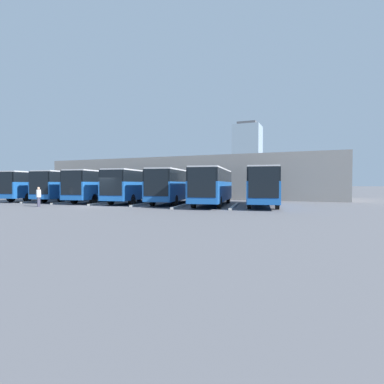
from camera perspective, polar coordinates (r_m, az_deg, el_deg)
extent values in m
plane|color=#5B5B60|center=(27.16, -17.08, -2.65)|extent=(600.00, 600.00, 0.00)
cube|color=#19519E|center=(27.05, 13.36, 0.12)|extent=(4.08, 10.80, 1.70)
cube|color=black|center=(27.05, 13.38, 3.03)|extent=(4.02, 10.63, 1.04)
cube|color=black|center=(21.76, 13.47, 1.83)|extent=(2.09, 0.38, 2.25)
cube|color=#19519E|center=(21.79, 13.45, -1.86)|extent=(2.26, 0.43, 0.40)
cube|color=silver|center=(27.08, 13.39, 4.26)|extent=(3.92, 10.37, 0.12)
cylinder|color=black|center=(23.85, 15.93, -2.00)|extent=(0.46, 1.03, 1.00)
cylinder|color=black|center=(23.83, 10.88, -1.98)|extent=(0.46, 1.03, 1.00)
cylinder|color=black|center=(30.37, 15.29, -1.26)|extent=(0.46, 1.03, 1.00)
cylinder|color=black|center=(30.36, 11.33, -1.24)|extent=(0.46, 1.03, 1.00)
cube|color=#B2B2AD|center=(25.99, 8.08, -2.61)|extent=(1.45, 7.41, 0.15)
cube|color=#19519E|center=(27.14, 3.97, 0.16)|extent=(4.08, 10.80, 1.70)
cube|color=black|center=(27.14, 3.98, 3.06)|extent=(4.02, 10.63, 1.04)
cube|color=black|center=(21.92, 1.81, 1.87)|extent=(2.09, 0.38, 2.25)
cube|color=#19519E|center=(21.95, 1.81, -1.79)|extent=(2.26, 0.43, 0.40)
cube|color=silver|center=(27.16, 3.98, 4.29)|extent=(3.92, 10.37, 0.12)
cylinder|color=black|center=(23.79, 5.24, -1.96)|extent=(0.46, 1.03, 1.00)
cylinder|color=black|center=(24.16, 0.29, -1.90)|extent=(0.46, 1.03, 1.00)
cylinder|color=black|center=(30.27, 6.90, -1.23)|extent=(0.46, 1.03, 1.00)
cylinder|color=black|center=(30.56, 2.98, -1.19)|extent=(0.46, 1.03, 1.00)
cube|color=#B2B2AD|center=(26.50, -1.57, -2.52)|extent=(1.45, 7.41, 0.15)
cube|color=#19519E|center=(29.64, -3.43, 0.28)|extent=(4.08, 10.80, 1.70)
cube|color=black|center=(29.65, -3.43, 2.93)|extent=(4.02, 10.63, 1.04)
cube|color=black|center=(24.61, -6.90, 1.82)|extent=(2.09, 0.38, 2.25)
cube|color=#19519E|center=(24.63, -6.90, -1.45)|extent=(2.26, 0.43, 0.40)
cube|color=silver|center=(29.67, -3.43, 4.06)|extent=(3.92, 10.37, 0.12)
cylinder|color=black|center=(26.24, -3.23, -1.64)|extent=(0.46, 1.03, 1.00)
cylinder|color=black|center=(26.90, -7.54, -1.57)|extent=(0.46, 1.03, 1.00)
cylinder|color=black|center=(32.57, -0.02, -1.03)|extent=(0.46, 1.03, 1.00)
cylinder|color=black|center=(33.10, -3.57, -0.99)|extent=(0.46, 1.03, 1.00)
cube|color=#B2B2AD|center=(29.33, -8.59, -2.15)|extent=(1.45, 7.41, 0.15)
cube|color=#19519E|center=(31.58, -10.70, 0.33)|extent=(4.08, 10.80, 1.70)
cube|color=black|center=(31.58, -10.71, 2.82)|extent=(4.02, 10.63, 1.04)
cube|color=black|center=(26.81, -15.25, 1.75)|extent=(2.09, 0.38, 2.25)
cube|color=#19519E|center=(26.84, -15.23, -1.25)|extent=(2.26, 0.43, 0.40)
cube|color=silver|center=(31.60, -10.72, 3.88)|extent=(3.92, 10.37, 0.12)
cylinder|color=black|center=(28.19, -11.40, -1.45)|extent=(0.46, 1.03, 1.00)
cylinder|color=black|center=(29.12, -15.17, -1.38)|extent=(0.46, 1.03, 1.00)
cylinder|color=black|center=(34.25, -6.88, -0.91)|extent=(0.46, 1.03, 1.00)
cylinder|color=black|center=(35.02, -10.12, -0.87)|extent=(0.46, 1.03, 1.00)
cube|color=#B2B2AD|center=(31.59, -15.55, -1.93)|extent=(1.45, 7.41, 0.15)
cube|color=#19519E|center=(34.03, -16.94, 0.37)|extent=(4.08, 10.80, 1.70)
cube|color=black|center=(34.04, -16.96, 2.68)|extent=(4.02, 10.63, 1.04)
cube|color=black|center=(29.56, -22.07, 1.66)|extent=(2.09, 0.38, 2.25)
cube|color=#19519E|center=(29.58, -22.05, -1.05)|extent=(2.26, 0.43, 0.40)
cube|color=silver|center=(34.05, -16.97, 3.66)|extent=(3.92, 10.37, 0.12)
cylinder|color=black|center=(30.71, -18.27, -1.25)|extent=(0.46, 1.03, 1.00)
cylinder|color=black|center=(31.85, -21.51, -1.19)|extent=(0.46, 1.03, 1.00)
cylinder|color=black|center=(36.46, -12.94, -0.79)|extent=(0.46, 1.03, 1.00)
cylinder|color=black|center=(37.42, -15.83, -0.76)|extent=(0.46, 1.03, 1.00)
cube|color=#B2B2AD|center=(34.33, -21.40, -1.71)|extent=(1.45, 7.41, 0.15)
cube|color=#19519E|center=(37.08, -21.92, 0.42)|extent=(4.08, 10.80, 1.70)
cube|color=black|center=(37.08, -21.94, 2.54)|extent=(4.02, 10.63, 1.04)
cube|color=black|center=(32.88, -27.22, 1.58)|extent=(2.09, 0.38, 2.25)
cube|color=#19519E|center=(32.90, -27.19, -0.87)|extent=(2.26, 0.43, 0.40)
cube|color=silver|center=(37.10, -21.95, 3.44)|extent=(3.92, 10.37, 0.12)
cylinder|color=black|center=(33.84, -23.62, -1.06)|extent=(0.46, 1.03, 1.00)
cylinder|color=black|center=(35.13, -26.37, -1.00)|extent=(0.46, 1.03, 1.00)
cylinder|color=black|center=(39.28, -17.92, -0.67)|extent=(0.46, 1.03, 1.00)
cylinder|color=black|center=(40.40, -20.48, -0.63)|extent=(0.46, 1.03, 1.00)
cube|color=#B2B2AD|center=(37.59, -25.96, -1.48)|extent=(1.45, 7.41, 0.15)
cube|color=#19519E|center=(39.90, -26.88, 0.43)|extent=(4.08, 10.80, 1.70)
cube|color=black|center=(39.90, -26.91, 2.40)|extent=(4.02, 10.63, 1.04)
cube|color=black|center=(35.99, -32.30, 1.49)|extent=(2.09, 0.38, 2.25)
cube|color=#19519E|center=(36.01, -32.27, -0.74)|extent=(2.26, 0.43, 0.40)
cube|color=silver|center=(39.92, -26.91, 3.24)|extent=(3.92, 10.37, 0.12)
cylinder|color=black|center=(36.76, -28.87, -0.92)|extent=(0.46, 1.03, 1.00)
cylinder|color=black|center=(38.19, -31.22, -0.87)|extent=(0.46, 1.03, 1.00)
cylinder|color=black|center=(41.86, -22.89, -0.58)|extent=(0.46, 1.03, 1.00)
cylinder|color=black|center=(43.12, -25.16, -0.55)|extent=(0.46, 1.03, 1.00)
cylinder|color=#38384C|center=(28.94, -27.10, -1.68)|extent=(0.25, 0.25, 0.82)
cylinder|color=#38384C|center=(28.75, -27.24, -1.70)|extent=(0.25, 0.25, 0.82)
cylinder|color=silver|center=(28.82, -27.19, -0.24)|extent=(0.51, 0.51, 0.65)
sphere|color=tan|center=(28.81, -27.20, 0.62)|extent=(0.22, 0.22, 0.22)
cube|color=gray|center=(44.91, -0.22, 2.60)|extent=(41.75, 11.91, 5.60)
cube|color=silver|center=(51.98, 2.94, 5.26)|extent=(41.75, 3.00, 0.24)
cylinder|color=slate|center=(50.11, 19.35, 2.26)|extent=(0.20, 0.20, 5.35)
cylinder|color=slate|center=(59.29, -10.16, 2.19)|extent=(0.20, 0.20, 5.35)
cube|color=#93A8B7|center=(245.94, 10.54, 6.72)|extent=(20.74, 20.74, 48.89)
cube|color=#4C4C51|center=(249.60, 10.57, 12.59)|extent=(14.52, 14.52, 2.40)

